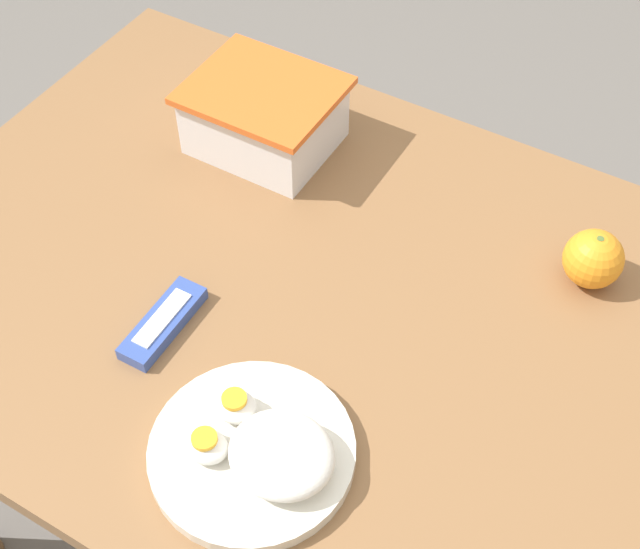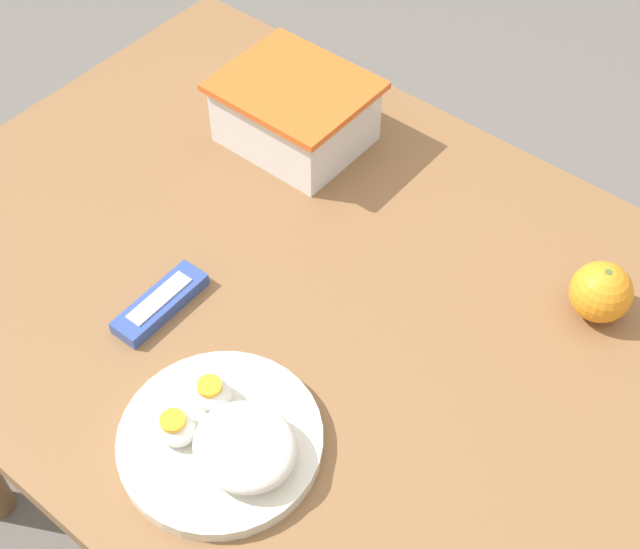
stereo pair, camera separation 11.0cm
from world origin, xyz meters
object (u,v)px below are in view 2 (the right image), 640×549
at_px(rice_plate, 228,441).
at_px(candy_bar, 160,303).
at_px(orange_fruit, 601,292).
at_px(food_container, 295,115).

height_order(rice_plate, candy_bar, rice_plate).
relative_size(orange_fruit, rice_plate, 0.33).
relative_size(food_container, orange_fruit, 2.70).
xyz_separation_m(rice_plate, candy_bar, (-0.20, 0.09, -0.01)).
bearing_deg(candy_bar, orange_fruit, 38.67).
bearing_deg(food_container, candy_bar, -78.03).
relative_size(food_container, candy_bar, 1.55).
xyz_separation_m(food_container, orange_fruit, (0.49, -0.01, -0.01)).
bearing_deg(orange_fruit, food_container, 178.82).
xyz_separation_m(orange_fruit, rice_plate, (-0.22, -0.43, -0.02)).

